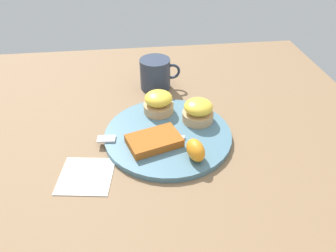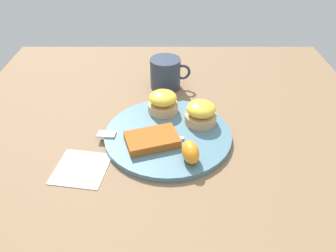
# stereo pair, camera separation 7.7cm
# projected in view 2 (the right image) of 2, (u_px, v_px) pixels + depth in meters

# --- Properties ---
(ground_plane) EXTENTS (1.10, 1.10, 0.00)m
(ground_plane) POSITION_uv_depth(u_px,v_px,m) (168.00, 137.00, 0.79)
(ground_plane) COLOR #846647
(plate) EXTENTS (0.30, 0.30, 0.01)m
(plate) POSITION_uv_depth(u_px,v_px,m) (168.00, 135.00, 0.79)
(plate) COLOR slate
(plate) RESTS_ON ground_plane
(sandwich_benedict_left) EXTENTS (0.08, 0.08, 0.06)m
(sandwich_benedict_left) POSITION_uv_depth(u_px,v_px,m) (201.00, 113.00, 0.80)
(sandwich_benedict_left) COLOR tan
(sandwich_benedict_left) RESTS_ON plate
(sandwich_benedict_right) EXTENTS (0.08, 0.08, 0.06)m
(sandwich_benedict_right) POSITION_uv_depth(u_px,v_px,m) (163.00, 102.00, 0.85)
(sandwich_benedict_right) COLOR tan
(sandwich_benedict_right) RESTS_ON plate
(hashbrown_patty) EXTENTS (0.14, 0.11, 0.02)m
(hashbrown_patty) POSITION_uv_depth(u_px,v_px,m) (152.00, 139.00, 0.75)
(hashbrown_patty) COLOR #AF581D
(hashbrown_patty) RESTS_ON plate
(orange_wedge) EXTENTS (0.05, 0.07, 0.04)m
(orange_wedge) POSITION_uv_depth(u_px,v_px,m) (190.00, 152.00, 0.70)
(orange_wedge) COLOR orange
(orange_wedge) RESTS_ON plate
(fork) EXTENTS (0.21, 0.04, 0.00)m
(fork) POSITION_uv_depth(u_px,v_px,m) (134.00, 136.00, 0.77)
(fork) COLOR silver
(fork) RESTS_ON plate
(cup) EXTENTS (0.12, 0.09, 0.09)m
(cup) POSITION_uv_depth(u_px,v_px,m) (166.00, 73.00, 0.96)
(cup) COLOR #2D384C
(cup) RESTS_ON ground_plane
(napkin) EXTENTS (0.13, 0.13, 0.00)m
(napkin) POSITION_uv_depth(u_px,v_px,m) (81.00, 168.00, 0.71)
(napkin) COLOR white
(napkin) RESTS_ON ground_plane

